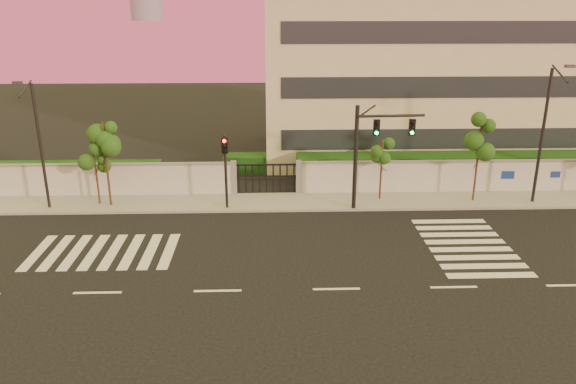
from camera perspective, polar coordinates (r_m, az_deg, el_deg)
The scene contains 14 objects.
ground at distance 24.10m, azimuth 4.94°, elevation -9.80°, with size 120.00×120.00×0.00m, color black.
sidewalk at distance 33.59m, azimuth 2.92°, elevation -0.97°, with size 60.00×3.00×0.15m, color gray.
perimeter_wall at distance 34.69m, azimuth 2.93°, elevation 1.43°, with size 60.00×0.36×2.20m.
hedge_row at distance 37.47m, azimuth 4.20°, elevation 2.36°, with size 41.00×4.25×1.80m.
institutional_building at distance 44.80m, azimuth 13.64°, elevation 11.66°, with size 24.40×12.40×12.25m.
road_markings at distance 27.31m, azimuth 0.73°, elevation -6.03°, with size 57.00×7.62×0.02m.
street_tree_b at distance 34.05m, azimuth -19.00°, elevation 3.16°, with size 1.33×1.06×3.86m.
street_tree_c at distance 33.39m, azimuth -18.09°, elevation 4.54°, with size 1.54×1.23×5.08m.
street_tree_d at distance 33.45m, azimuth 9.55°, elevation 3.61°, with size 1.43×1.14×3.81m.
street_tree_e at distance 34.31m, azimuth 18.94°, elevation 5.20°, with size 1.48×1.17×5.37m.
traffic_signal_main at distance 31.56m, azimuth 8.31°, elevation 4.71°, with size 3.86×0.44×6.10m.
traffic_signal_secondary at distance 31.78m, azimuth -6.38°, elevation 2.94°, with size 0.34×0.34×4.43m.
streetlight_west at distance 34.05m, azimuth -24.01°, elevation 4.75°, with size 0.45×1.83×7.61m.
streetlight_east at distance 35.12m, azimuth 24.61°, elevation 5.72°, with size 0.50×2.01×8.34m.
Camera 1 is at (-2.71, -20.91, 11.69)m, focal length 35.00 mm.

